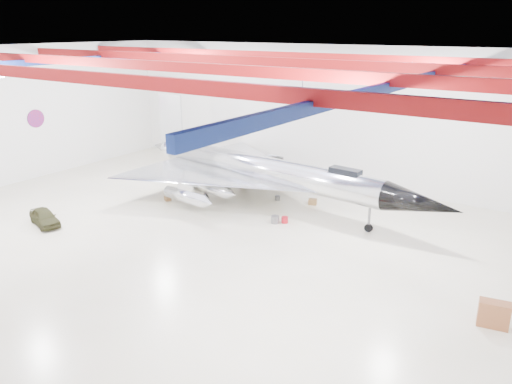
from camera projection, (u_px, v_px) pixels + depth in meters
The scene contains 16 objects.
floor at pixel (205, 235), 30.95m from camera, with size 40.00×40.00×0.00m, color #C1B99A.
wall_back at pixel (321, 114), 40.93m from camera, with size 40.00×40.00×0.00m, color silver.
wall_left at pixel (12, 116), 40.00m from camera, with size 30.00×30.00×0.00m, color silver.
ceiling at pixel (199, 52), 27.48m from camera, with size 40.00×40.00×0.00m, color #0A0F38.
ceiling_structure at pixel (199, 64), 27.70m from camera, with size 39.50×29.50×1.08m.
wall_roundel at pixel (36, 119), 41.69m from camera, with size 1.50×1.50×0.10m, color #B21414.
jet_aircraft at pixel (264, 173), 35.80m from camera, with size 26.16×16.07×7.13m.
jeep at pixel (45, 217), 32.39m from camera, with size 1.25×3.12×1.06m, color #313219.
desk at pixel (494, 314), 21.38m from camera, with size 1.27×0.64×1.16m, color brown.
crate_ply at pixel (168, 198), 37.07m from camera, with size 0.48×0.39×0.34m, color olive.
toolbox_red at pixel (243, 183), 40.76m from camera, with size 0.51×0.41×0.36m, color #A7101D.
engine_drum at pixel (275, 220), 32.80m from camera, with size 0.54×0.54×0.49m, color #59595B.
parts_bin at pixel (313, 202), 36.24m from camera, with size 0.59×0.47×0.42m, color olive.
crate_small at pixel (180, 184), 40.57m from camera, with size 0.36×0.29×0.25m, color #59595B.
tool_chest at pixel (285, 220), 32.85m from camera, with size 0.46×0.46×0.41m, color #A7101D.
spares_box at pixel (277, 198), 37.18m from camera, with size 0.38×0.38×0.34m, color #59595B.
Camera 1 is at (18.82, -21.67, 12.30)m, focal length 35.00 mm.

